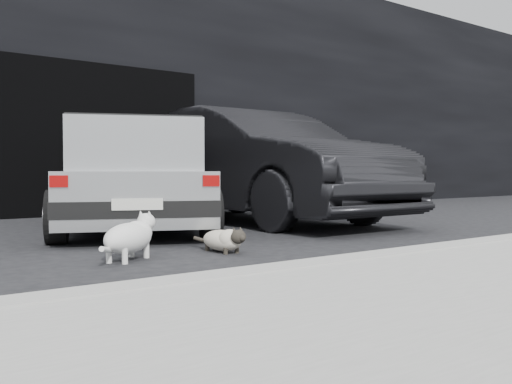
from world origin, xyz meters
TOP-DOWN VIEW (x-y plane):
  - ground at (0.00, 0.00)m, footprint 80.00×80.00m
  - building_facade at (1.00, 6.00)m, footprint 34.00×4.00m
  - garage_opening at (1.00, 3.99)m, footprint 4.00×0.10m
  - curb at (1.00, -2.60)m, footprint 18.00×0.25m
  - silver_hatchback at (0.44, 1.13)m, footprint 2.94×3.99m
  - second_car at (2.50, 1.36)m, footprint 1.80×5.12m
  - cat_siamese at (0.27, -1.18)m, footprint 0.26×0.74m
  - cat_white at (-0.59, -1.06)m, footprint 0.73×0.61m

SIDE VIEW (x-z plane):
  - ground at x=0.00m, z-range 0.00..0.00m
  - curb at x=1.00m, z-range 0.00..0.12m
  - cat_siamese at x=0.27m, z-range -0.01..0.24m
  - cat_white at x=-0.59m, z-range -0.01..0.40m
  - silver_hatchback at x=0.44m, z-range 0.06..1.41m
  - second_car at x=2.50m, z-range 0.00..1.69m
  - garage_opening at x=1.00m, z-range 0.00..2.60m
  - building_facade at x=1.00m, z-range 0.00..5.00m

